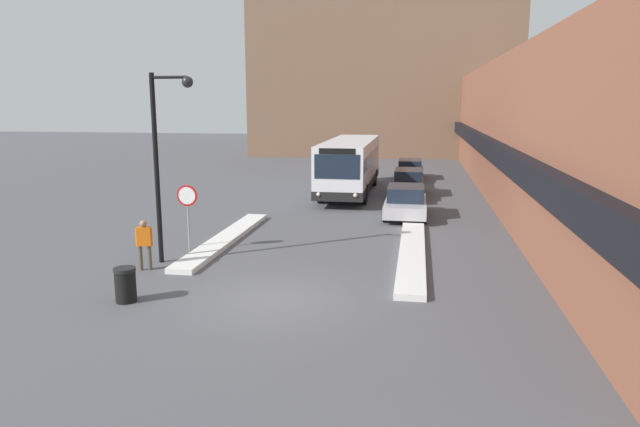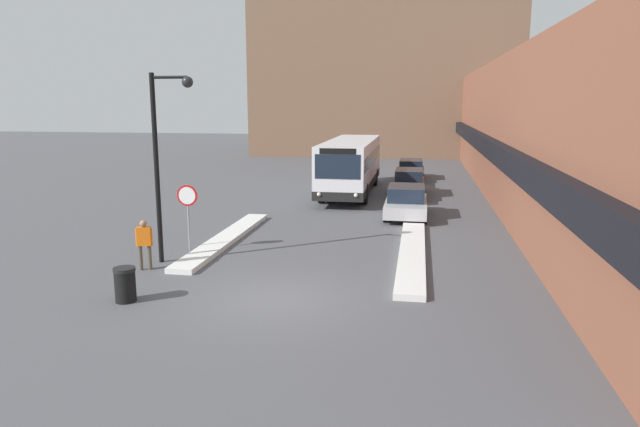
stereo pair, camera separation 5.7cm
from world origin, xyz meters
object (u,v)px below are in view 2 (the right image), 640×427
object	(u,v)px
parked_car_back	(411,169)
city_bus	(351,164)
street_lamp	(164,147)
pedestrian	(144,240)
parked_car_front	(406,202)
stop_sign	(188,203)
parked_car_middle	(409,183)
trash_bin	(125,284)

from	to	relation	value
parked_car_back	city_bus	bearing A→B (deg)	-115.18
street_lamp	pedestrian	bearing A→B (deg)	-111.98
city_bus	street_lamp	bearing A→B (deg)	-105.24
parked_car_back	parked_car_front	bearing A→B (deg)	-90.00
city_bus	stop_sign	size ratio (longest dim) A/B	4.68
city_bus	parked_car_middle	xyz separation A→B (m)	(3.39, -0.08, -0.98)
parked_car_front	parked_car_middle	bearing A→B (deg)	90.00
city_bus	trash_bin	bearing A→B (deg)	-101.02
parked_car_middle	parked_car_front	bearing A→B (deg)	-90.00
city_bus	pedestrian	distance (m)	17.30
stop_sign	trash_bin	bearing A→B (deg)	-85.82
parked_car_middle	street_lamp	bearing A→B (deg)	-116.14
parked_car_back	stop_sign	xyz separation A→B (m)	(-7.58, -21.39, 1.08)
stop_sign	pedestrian	size ratio (longest dim) A/B	1.48
city_bus	pedestrian	xyz separation A→B (m)	(-4.66, -16.65, -0.74)
parked_car_front	stop_sign	distance (m)	10.83
parked_car_middle	parked_car_back	distance (m)	7.29
city_bus	stop_sign	bearing A→B (deg)	-106.46
stop_sign	city_bus	bearing A→B (deg)	73.54
parked_car_front	street_lamp	xyz separation A→B (m)	(-7.67, -9.18, 3.15)
parked_car_middle	parked_car_back	world-z (taller)	parked_car_middle
city_bus	trash_bin	world-z (taller)	city_bus
pedestrian	city_bus	bearing A→B (deg)	59.46
city_bus	parked_car_back	world-z (taller)	city_bus
city_bus	street_lamp	size ratio (longest dim) A/B	1.82
parked_car_middle	stop_sign	xyz separation A→B (m)	(-7.58, -14.11, 1.02)
parked_car_back	pedestrian	world-z (taller)	pedestrian
stop_sign	trash_bin	size ratio (longest dim) A/B	2.55
parked_car_middle	city_bus	bearing A→B (deg)	178.72
parked_car_middle	pedestrian	bearing A→B (deg)	-115.91
parked_car_front	parked_car_middle	size ratio (longest dim) A/B	0.91
parked_car_back	stop_sign	size ratio (longest dim) A/B	1.93
city_bus	parked_car_middle	world-z (taller)	city_bus
street_lamp	trash_bin	world-z (taller)	street_lamp
pedestrian	parked_car_front	bearing A→B (deg)	36.63
parked_car_front	stop_sign	world-z (taller)	stop_sign
parked_car_middle	trash_bin	world-z (taller)	parked_car_middle
trash_bin	pedestrian	bearing A→B (deg)	106.69
parked_car_front	parked_car_middle	xyz separation A→B (m)	(0.00, 6.44, 0.01)
pedestrian	trash_bin	world-z (taller)	pedestrian
parked_car_middle	parked_car_back	xyz separation A→B (m)	(-0.00, 7.29, -0.06)
trash_bin	street_lamp	bearing A→B (deg)	97.10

